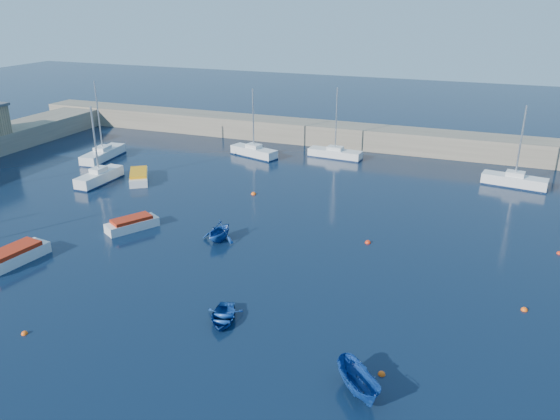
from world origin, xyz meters
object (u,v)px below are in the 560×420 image
(sailboat_6, at_px, (335,153))
(dinghy_left, at_px, (219,231))
(sailboat_4, at_px, (103,154))
(dinghy_center, at_px, (223,317))
(motorboat_1, at_px, (132,224))
(sailboat_7, at_px, (514,181))
(sailboat_5, at_px, (254,152))
(motorboat_2, at_px, (139,176))
(dinghy_right, at_px, (359,383))
(sailboat_3, at_px, (99,177))
(motorboat_0, at_px, (13,256))

(sailboat_6, xyz_separation_m, dinghy_left, (-2.04, -26.05, 0.26))
(sailboat_4, distance_m, dinghy_center, 38.63)
(motorboat_1, bearing_deg, sailboat_4, 163.83)
(sailboat_7, height_order, dinghy_center, sailboat_7)
(sailboat_5, distance_m, motorboat_2, 14.77)
(sailboat_7, relative_size, dinghy_right, 2.33)
(dinghy_left, bearing_deg, motorboat_2, 147.31)
(sailboat_3, height_order, sailboat_4, sailboat_4)
(sailboat_3, bearing_deg, motorboat_2, 32.92)
(sailboat_4, height_order, dinghy_center, sailboat_4)
(motorboat_1, relative_size, motorboat_2, 0.85)
(motorboat_2, bearing_deg, motorboat_1, -91.16)
(motorboat_2, height_order, dinghy_right, dinghy_right)
(sailboat_3, relative_size, motorboat_2, 1.52)
(sailboat_6, distance_m, dinghy_right, 41.50)
(sailboat_7, xyz_separation_m, dinghy_center, (-16.34, -32.67, -0.31))
(motorboat_1, height_order, dinghy_left, dinghy_left)
(sailboat_6, xyz_separation_m, motorboat_2, (-16.72, -15.68, -0.06))
(sailboat_3, height_order, motorboat_1, sailboat_3)
(sailboat_4, bearing_deg, sailboat_6, 16.28)
(motorboat_1, height_order, dinghy_right, dinghy_right)
(sailboat_6, relative_size, dinghy_left, 2.68)
(sailboat_6, bearing_deg, dinghy_right, -158.28)
(motorboat_0, bearing_deg, sailboat_3, 116.63)
(sailboat_4, relative_size, dinghy_center, 3.00)
(dinghy_left, bearing_deg, sailboat_5, 109.83)
(sailboat_6, bearing_deg, dinghy_left, 179.89)
(sailboat_4, relative_size, motorboat_2, 1.74)
(sailboat_5, bearing_deg, sailboat_3, 161.60)
(sailboat_5, xyz_separation_m, dinghy_left, (7.19, -23.10, 0.21))
(sailboat_4, height_order, motorboat_2, sailboat_4)
(sailboat_7, relative_size, dinghy_center, 2.72)
(sailboat_3, bearing_deg, sailboat_4, 126.51)
(sailboat_3, distance_m, sailboat_4, 9.02)
(sailboat_4, xyz_separation_m, motorboat_1, (15.54, -16.23, -0.13))
(sailboat_7, bearing_deg, motorboat_1, 136.88)
(sailboat_7, distance_m, motorboat_2, 38.41)
(sailboat_3, relative_size, sailboat_6, 0.95)
(motorboat_2, distance_m, dinghy_center, 28.80)
(motorboat_1, xyz_separation_m, dinghy_left, (7.73, 0.62, 0.33))
(sailboat_6, height_order, dinghy_center, sailboat_6)
(sailboat_4, xyz_separation_m, sailboat_7, (45.05, 6.83, 0.00))
(motorboat_1, bearing_deg, sailboat_5, 118.77)
(sailboat_6, xyz_separation_m, motorboat_1, (-9.77, -26.67, -0.07))
(dinghy_center, height_order, dinghy_left, dinghy_left)
(sailboat_6, relative_size, motorboat_0, 1.56)
(sailboat_6, height_order, dinghy_left, sailboat_6)
(dinghy_right, bearing_deg, sailboat_6, 68.06)
(dinghy_left, bearing_deg, motorboat_1, -172.89)
(sailboat_4, xyz_separation_m, sailboat_6, (25.31, 10.43, -0.07))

